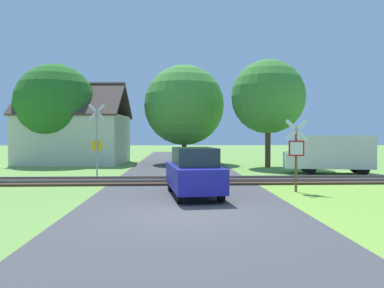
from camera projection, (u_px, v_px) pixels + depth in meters
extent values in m
plane|color=#6B9942|center=(187.00, 214.00, 10.51)|extent=(160.00, 160.00, 0.00)
cube|color=#424244|center=(185.00, 202.00, 12.51)|extent=(6.76, 80.00, 0.01)
cube|color=#422D1E|center=(182.00, 181.00, 17.82)|extent=(60.00, 2.60, 0.10)
cube|color=slate|center=(182.00, 177.00, 18.53)|extent=(60.00, 0.08, 0.12)
cube|color=slate|center=(183.00, 181.00, 17.10)|extent=(60.00, 0.08, 0.12)
cylinder|color=brown|center=(296.00, 159.00, 14.67)|extent=(0.10, 0.10, 2.57)
cube|color=red|center=(296.00, 148.00, 14.60)|extent=(0.60, 0.11, 0.60)
cube|color=white|center=(297.00, 148.00, 14.58)|extent=(0.49, 0.08, 0.49)
cube|color=white|center=(297.00, 130.00, 14.58)|extent=(0.87, 0.15, 0.88)
cube|color=white|center=(297.00, 130.00, 14.58)|extent=(0.87, 0.15, 0.88)
cylinder|color=#9E9EA5|center=(97.00, 142.00, 20.13)|extent=(0.09, 0.09, 3.75)
cube|color=white|center=(97.00, 112.00, 20.16)|extent=(0.87, 0.17, 0.88)
cube|color=white|center=(97.00, 112.00, 20.16)|extent=(0.87, 0.17, 0.88)
cylinder|color=yellow|center=(97.00, 146.00, 20.20)|extent=(0.64, 0.13, 0.64)
cube|color=beige|center=(75.00, 139.00, 29.96)|extent=(8.10, 6.58, 3.86)
cube|color=#473833|center=(68.00, 98.00, 28.37)|extent=(8.32, 3.96, 2.83)
cube|color=#473833|center=(81.00, 102.00, 31.42)|extent=(8.32, 3.96, 2.83)
cube|color=brown|center=(101.00, 96.00, 29.85)|extent=(0.53, 0.53, 1.10)
cylinder|color=#513823|center=(184.00, 149.00, 30.13)|extent=(0.37, 0.37, 2.28)
sphere|color=#478E38|center=(184.00, 105.00, 30.06)|extent=(6.42, 6.42, 6.42)
cylinder|color=#513823|center=(56.00, 149.00, 28.93)|extent=(0.38, 0.38, 2.36)
sphere|color=#286B23|center=(55.00, 104.00, 28.86)|extent=(6.16, 6.16, 6.16)
cylinder|color=#513823|center=(268.00, 146.00, 26.25)|extent=(0.38, 0.38, 3.03)
sphere|color=#3D8433|center=(268.00, 97.00, 26.18)|extent=(5.16, 5.16, 5.16)
cube|color=silver|center=(333.00, 152.00, 21.79)|extent=(4.50, 2.71, 1.90)
cube|color=silver|center=(290.00, 160.00, 22.19)|extent=(1.05, 1.91, 0.90)
cube|color=#19232D|center=(297.00, 146.00, 22.11)|extent=(0.37, 1.59, 0.85)
cube|color=navy|center=(330.00, 156.00, 22.74)|extent=(3.70, 0.77, 0.16)
cylinder|color=black|center=(306.00, 167.00, 22.81)|extent=(0.70, 0.31, 0.68)
cylinder|color=black|center=(310.00, 169.00, 21.27)|extent=(0.70, 0.31, 0.68)
cylinder|color=black|center=(356.00, 167.00, 22.35)|extent=(0.70, 0.31, 0.68)
cylinder|color=black|center=(363.00, 169.00, 20.81)|extent=(0.70, 0.31, 0.68)
cube|color=navy|center=(193.00, 177.00, 13.64)|extent=(2.10, 4.16, 0.84)
cube|color=#19232D|center=(194.00, 157.00, 13.42)|extent=(1.64, 2.35, 0.64)
cylinder|color=black|center=(205.00, 183.00, 15.10)|extent=(0.25, 0.62, 0.60)
cylinder|color=black|center=(171.00, 184.00, 14.87)|extent=(0.25, 0.62, 0.60)
cylinder|color=black|center=(221.00, 193.00, 12.41)|extent=(0.25, 0.62, 0.60)
cylinder|color=black|center=(179.00, 194.00, 12.19)|extent=(0.25, 0.62, 0.60)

